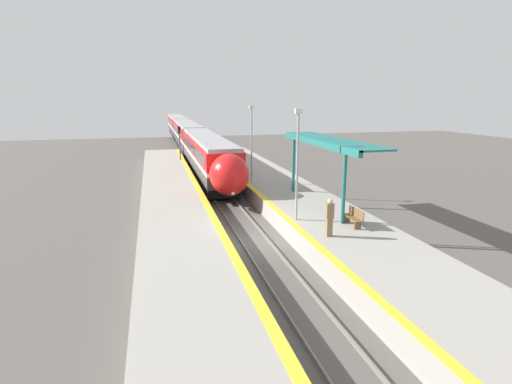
{
  "coord_description": "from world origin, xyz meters",
  "views": [
    {
      "loc": [
        -4.88,
        -19.17,
        7.38
      ],
      "look_at": [
        0.59,
        1.95,
        2.22
      ],
      "focal_mm": 28.0,
      "sensor_mm": 36.0,
      "label": 1
    }
  ],
  "objects_px": {
    "train": "(188,135)",
    "lamppost_near": "(297,158)",
    "platform_bench": "(354,217)",
    "lamppost_mid": "(252,139)",
    "person_waiting": "(330,217)",
    "railway_signal": "(180,143)"
  },
  "relations": [
    {
      "from": "train",
      "to": "railway_signal",
      "type": "distance_m",
      "value": 15.01
    },
    {
      "from": "person_waiting",
      "to": "lamppost_near",
      "type": "xyz_separation_m",
      "value": [
        -0.6,
        2.84,
        2.35
      ]
    },
    {
      "from": "platform_bench",
      "to": "railway_signal",
      "type": "xyz_separation_m",
      "value": [
        -6.92,
        24.7,
        1.24
      ]
    },
    {
      "from": "lamppost_mid",
      "to": "train",
      "type": "bearing_deg",
      "value": 94.69
    },
    {
      "from": "train",
      "to": "lamppost_near",
      "type": "relative_size",
      "value": 11.21
    },
    {
      "from": "train",
      "to": "railway_signal",
      "type": "relative_size",
      "value": 14.43
    },
    {
      "from": "train",
      "to": "lamppost_mid",
      "type": "bearing_deg",
      "value": -85.31
    },
    {
      "from": "platform_bench",
      "to": "railway_signal",
      "type": "relative_size",
      "value": 0.34
    },
    {
      "from": "platform_bench",
      "to": "railway_signal",
      "type": "distance_m",
      "value": 25.68
    },
    {
      "from": "train",
      "to": "person_waiting",
      "type": "xyz_separation_m",
      "value": [
        2.89,
        -40.68,
        -0.26
      ]
    },
    {
      "from": "person_waiting",
      "to": "lamppost_near",
      "type": "bearing_deg",
      "value": 101.85
    },
    {
      "from": "platform_bench",
      "to": "lamppost_near",
      "type": "bearing_deg",
      "value": 145.53
    },
    {
      "from": "person_waiting",
      "to": "platform_bench",
      "type": "bearing_deg",
      "value": 31.03
    },
    {
      "from": "train",
      "to": "railway_signal",
      "type": "height_order",
      "value": "railway_signal"
    },
    {
      "from": "train",
      "to": "person_waiting",
      "type": "relative_size",
      "value": 36.06
    },
    {
      "from": "person_waiting",
      "to": "lamppost_near",
      "type": "height_order",
      "value": "lamppost_near"
    },
    {
      "from": "person_waiting",
      "to": "railway_signal",
      "type": "xyz_separation_m",
      "value": [
        -5.04,
        25.84,
        0.76
      ]
    },
    {
      "from": "person_waiting",
      "to": "railway_signal",
      "type": "bearing_deg",
      "value": 101.03
    },
    {
      "from": "lamppost_near",
      "to": "lamppost_mid",
      "type": "bearing_deg",
      "value": 90.0
    },
    {
      "from": "lamppost_near",
      "to": "lamppost_mid",
      "type": "height_order",
      "value": "same"
    },
    {
      "from": "platform_bench",
      "to": "lamppost_mid",
      "type": "height_order",
      "value": "lamppost_mid"
    },
    {
      "from": "railway_signal",
      "to": "lamppost_near",
      "type": "bearing_deg",
      "value": -79.07
    }
  ]
}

